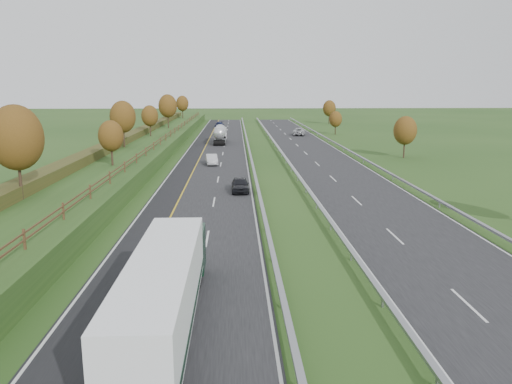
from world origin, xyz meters
TOP-DOWN VIEW (x-y plane):
  - ground at (8.00, 55.00)m, footprint 400.00×400.00m
  - near_carriageway at (0.00, 60.00)m, footprint 10.50×200.00m
  - far_carriageway at (16.50, 60.00)m, footprint 10.50×200.00m
  - hard_shoulder at (-3.75, 60.00)m, footprint 3.00×200.00m
  - lane_markings at (6.40, 59.88)m, footprint 26.75×200.00m
  - embankment_left at (-13.00, 60.00)m, footprint 12.00×200.00m
  - hedge_left at (-15.00, 60.00)m, footprint 2.20×180.00m
  - fence_left at (-8.50, 59.59)m, footprint 0.12×189.06m
  - median_barrier_near at (5.70, 60.00)m, footprint 0.32×200.00m
  - median_barrier_far at (10.80, 60.00)m, footprint 0.32×200.00m
  - outer_barrier_far at (22.30, 60.00)m, footprint 0.32×200.00m
  - trees_left at (-12.64, 56.63)m, footprint 6.64×164.30m
  - trees_far at (29.80, 89.21)m, footprint 8.45×118.60m
  - box_lorry at (0.29, 8.31)m, footprint 2.58×16.28m
  - road_tanker at (0.32, 87.57)m, footprint 2.40×11.22m
  - car_dark_near at (3.85, 39.73)m, footprint 1.88×4.55m
  - car_silver_mid at (-0.06, 59.09)m, footprint 2.07×4.59m
  - car_small_far at (-0.96, 125.08)m, footprint 2.52×5.66m
  - car_oncoming at (18.09, 103.09)m, footprint 3.49×6.25m

SIDE VIEW (x-z plane):
  - ground at x=8.00m, z-range 0.00..0.00m
  - near_carriageway at x=0.00m, z-range 0.00..0.04m
  - far_carriageway at x=16.50m, z-range 0.00..0.04m
  - hard_shoulder at x=-3.75m, z-range 0.00..0.04m
  - lane_markings at x=6.40m, z-range 0.04..0.05m
  - median_barrier_near at x=5.70m, z-range 0.26..0.97m
  - median_barrier_far at x=10.80m, z-range 0.26..0.97m
  - outer_barrier_far at x=22.30m, z-range 0.26..0.97m
  - car_silver_mid at x=-0.06m, z-range 0.04..1.50m
  - car_dark_near at x=3.85m, z-range 0.04..1.58m
  - car_small_far at x=-0.96m, z-range 0.04..1.65m
  - car_oncoming at x=18.09m, z-range 0.04..1.69m
  - embankment_left at x=-13.00m, z-range 0.00..2.00m
  - road_tanker at x=0.32m, z-range 0.13..3.59m
  - box_lorry at x=0.29m, z-range 0.30..4.36m
  - hedge_left at x=-15.00m, z-range 2.00..3.10m
  - fence_left at x=-8.50m, z-range 2.13..3.33m
  - trees_far at x=29.80m, z-range 0.69..7.81m
  - trees_left at x=-12.64m, z-range 2.53..10.20m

